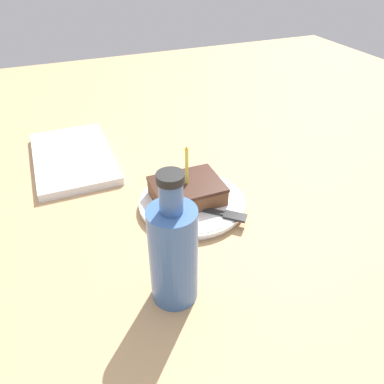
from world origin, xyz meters
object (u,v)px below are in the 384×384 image
object	(u,v)px
bottle	(173,252)
marble_board	(73,157)
plate	(192,203)
cake_slice	(187,191)
fork	(212,211)

from	to	relation	value
bottle	marble_board	xyz separation A→B (m)	(0.49, 0.09, -0.08)
plate	cake_slice	world-z (taller)	cake_slice
cake_slice	marble_board	distance (m)	0.35
cake_slice	bottle	xyz separation A→B (m)	(-0.21, 0.10, 0.05)
plate	cake_slice	bearing A→B (deg)	45.90
fork	bottle	bearing A→B (deg)	138.25
cake_slice	fork	xyz separation A→B (m)	(-0.06, -0.03, -0.02)
cake_slice	marble_board	size ratio (longest dim) A/B	0.46
fork	bottle	xyz separation A→B (m)	(-0.15, 0.13, 0.07)
fork	bottle	distance (m)	0.21
cake_slice	bottle	world-z (taller)	bottle
plate	bottle	distance (m)	0.25
plate	fork	bearing A→B (deg)	-158.73
bottle	fork	bearing A→B (deg)	-41.75
bottle	plate	bearing A→B (deg)	-29.01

